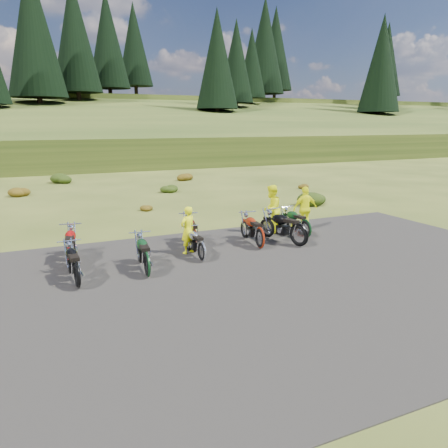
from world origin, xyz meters
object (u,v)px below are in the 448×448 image
motorcycle_7 (305,239)px  person_middle (188,231)px  motorcycle_3 (202,262)px  motorcycle_0 (78,289)px

motorcycle_7 → person_middle: bearing=86.2°
motorcycle_3 → person_middle: (-0.10, 1.02, 0.80)m
motorcycle_3 → person_middle: size_ratio=1.15×
motorcycle_3 → motorcycle_7: (4.65, 1.02, 0.00)m
person_middle → motorcycle_3: bearing=72.9°
motorcycle_0 → person_middle: 4.27m
motorcycle_7 → motorcycle_3: bearing=98.5°
motorcycle_0 → person_middle: (3.79, 1.80, 0.80)m
motorcycle_3 → motorcycle_7: bearing=-78.1°
motorcycle_0 → motorcycle_7: 8.73m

